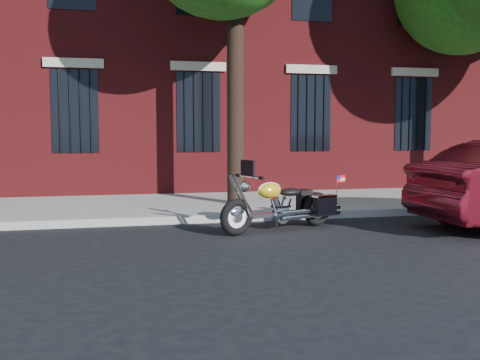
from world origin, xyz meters
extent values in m
plane|color=black|center=(0.00, 0.00, 0.00)|extent=(120.00, 120.00, 0.00)
cube|color=gray|center=(0.00, 1.38, 0.07)|extent=(40.00, 0.16, 0.15)
cube|color=gray|center=(0.00, 3.26, 0.07)|extent=(40.00, 3.60, 0.15)
cube|color=maroon|center=(0.00, 10.06, 6.00)|extent=(26.00, 10.00, 12.00)
cube|color=black|center=(0.00, 5.11, 2.20)|extent=(1.10, 0.14, 2.00)
cube|color=#B2A893|center=(0.00, 5.08, 3.35)|extent=(1.40, 0.20, 0.22)
cylinder|color=black|center=(0.00, 5.03, 2.20)|extent=(0.04, 0.04, 2.00)
cylinder|color=black|center=(0.50, 2.90, 2.50)|extent=(0.36, 0.36, 5.00)
torus|color=black|center=(-0.10, -0.02, 0.31)|extent=(0.62, 0.34, 0.61)
torus|color=black|center=(1.52, 0.58, 0.31)|extent=(0.62, 0.34, 0.61)
cylinder|color=white|center=(-0.10, -0.02, 0.31)|extent=(0.45, 0.21, 0.46)
cylinder|color=white|center=(1.52, 0.58, 0.31)|extent=(0.45, 0.21, 0.46)
ellipsoid|color=white|center=(-0.10, -0.02, 0.40)|extent=(0.34, 0.22, 0.17)
ellipsoid|color=yellow|center=(1.52, 0.58, 0.42)|extent=(0.34, 0.23, 0.17)
cube|color=white|center=(0.71, 0.28, 0.29)|extent=(1.31, 0.56, 0.07)
cylinder|color=white|center=(0.75, 0.29, 0.27)|extent=(0.33, 0.25, 0.29)
cylinder|color=white|center=(1.23, 0.30, 0.28)|extent=(1.10, 0.47, 0.08)
ellipsoid|color=yellow|center=(0.52, 0.21, 0.71)|extent=(0.51, 0.40, 0.26)
ellipsoid|color=black|center=(0.95, 0.36, 0.66)|extent=(0.50, 0.40, 0.14)
cube|color=black|center=(1.41, 0.79, 0.41)|extent=(0.46, 0.29, 0.35)
cube|color=black|center=(1.57, 0.35, 0.41)|extent=(0.46, 0.29, 0.35)
cylinder|color=white|center=(0.13, 0.06, 0.97)|extent=(0.28, 0.68, 0.03)
sphere|color=white|center=(0.05, 0.03, 0.80)|extent=(0.23, 0.23, 0.18)
cube|color=black|center=(0.10, 0.05, 1.11)|extent=(0.16, 0.35, 0.25)
cube|color=red|center=(1.90, 0.43, 0.86)|extent=(0.19, 0.08, 0.13)
camera|label=1|loc=(-1.91, -8.47, 1.68)|focal=40.00mm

